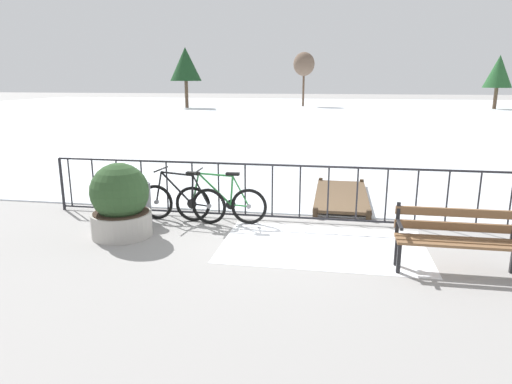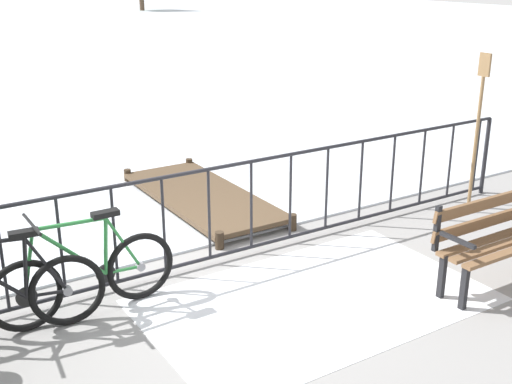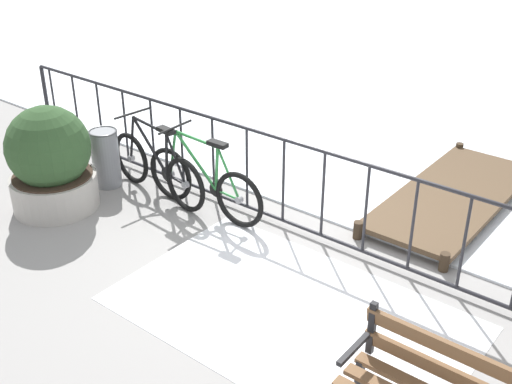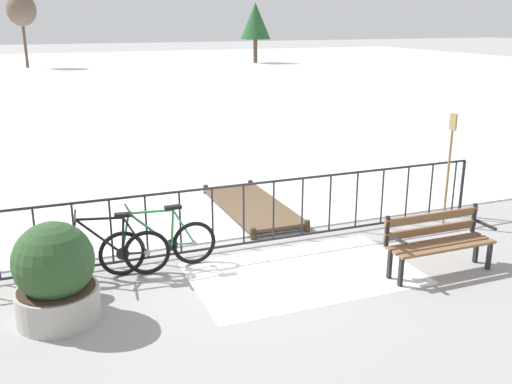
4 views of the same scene
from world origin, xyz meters
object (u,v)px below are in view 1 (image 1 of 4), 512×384
object	(u,v)px
trash_bin	(142,203)
bicycle_near_railing	(221,203)
bicycle_second	(182,202)
planter_with_shrub	(120,202)
park_bench	(456,235)

from	to	relation	value
trash_bin	bicycle_near_railing	bearing A→B (deg)	9.34
bicycle_near_railing	bicycle_second	xyz separation A→B (m)	(-0.71, -0.04, 0.00)
bicycle_second	planter_with_shrub	distance (m)	1.22
planter_with_shrub	bicycle_second	bearing A→B (deg)	51.80
bicycle_second	trash_bin	bearing A→B (deg)	-165.06
bicycle_near_railing	planter_with_shrub	bearing A→B (deg)	-145.86
planter_with_shrub	trash_bin	size ratio (longest dim) A/B	1.69
bicycle_near_railing	planter_with_shrub	size ratio (longest dim) A/B	1.38
park_bench	trash_bin	distance (m)	5.27
bicycle_near_railing	trash_bin	distance (m)	1.44
bicycle_near_railing	park_bench	bearing A→B (deg)	-22.48
bicycle_second	park_bench	size ratio (longest dim) A/B	1.07
planter_with_shrub	trash_bin	xyz separation A→B (m)	(0.03, 0.75, -0.21)
park_bench	bicycle_near_railing	bearing A→B (deg)	157.52
bicycle_second	planter_with_shrub	world-z (taller)	planter_with_shrub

